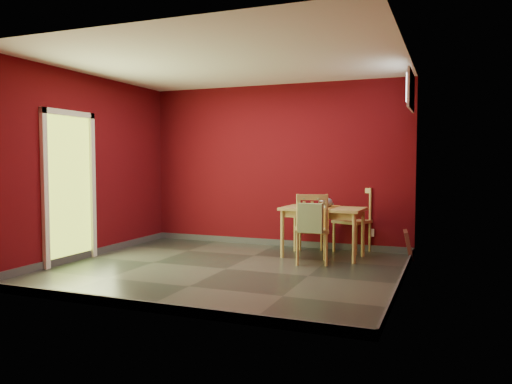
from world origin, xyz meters
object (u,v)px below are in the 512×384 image
(picture_frame, at_px, (408,245))
(chair_far_left, at_px, (310,222))
(cat, at_px, (326,200))
(dining_table, at_px, (323,214))
(chair_far_right, at_px, (354,219))
(tote_bag, at_px, (311,218))
(chair_near, at_px, (312,228))

(picture_frame, bearing_deg, chair_far_left, 167.42)
(cat, bearing_deg, dining_table, -136.45)
(chair_far_right, height_order, tote_bag, chair_far_right)
(cat, bearing_deg, chair_far_right, 78.06)
(dining_table, bearing_deg, picture_frame, 14.75)
(dining_table, height_order, cat, cat)
(chair_far_right, relative_size, tote_bag, 2.17)
(dining_table, xyz_separation_m, chair_far_right, (0.34, 0.65, -0.14))
(dining_table, relative_size, chair_far_right, 1.21)
(chair_near, distance_m, cat, 0.64)
(cat, relative_size, picture_frame, 0.96)
(tote_bag, bearing_deg, dining_table, 91.01)
(chair_far_right, relative_size, chair_near, 1.03)
(dining_table, xyz_separation_m, cat, (0.03, 0.02, 0.19))
(chair_near, height_order, picture_frame, chair_near)
(chair_far_left, distance_m, chair_far_right, 0.72)
(chair_near, distance_m, picture_frame, 1.51)
(chair_far_right, bearing_deg, tote_bag, -102.97)
(chair_near, relative_size, cat, 2.39)
(dining_table, height_order, chair_far_left, chair_far_left)
(chair_far_right, height_order, cat, chair_far_right)
(chair_far_left, relative_size, picture_frame, 1.99)
(cat, bearing_deg, chair_far_left, 135.89)
(dining_table, relative_size, chair_near, 1.24)
(dining_table, relative_size, chair_far_left, 1.43)
(chair_far_right, distance_m, picture_frame, 0.97)
(chair_far_left, relative_size, chair_far_right, 0.85)
(chair_far_right, distance_m, cat, 0.78)
(dining_table, distance_m, cat, 0.20)
(chair_far_left, bearing_deg, tote_bag, -74.59)
(dining_table, relative_size, picture_frame, 2.84)
(tote_bag, bearing_deg, chair_far_left, 105.41)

